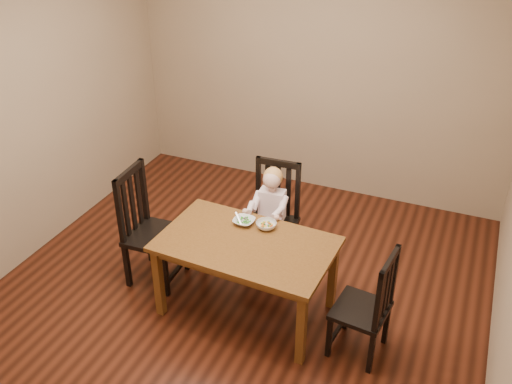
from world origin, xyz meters
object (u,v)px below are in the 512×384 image
at_px(chair_left, 149,229).
at_px(dining_table, 246,251).
at_px(chair_child, 273,217).
at_px(toddler, 271,208).
at_px(chair_right, 367,307).
at_px(bowl_peas, 244,221).
at_px(bowl_veg, 266,225).

bearing_deg(chair_left, dining_table, 82.41).
bearing_deg(chair_child, toddler, 90.00).
relative_size(dining_table, chair_child, 1.41).
bearing_deg(chair_right, chair_left, 91.71).
distance_m(dining_table, chair_child, 0.71).
relative_size(chair_left, bowl_peas, 6.18).
height_order(dining_table, bowl_veg, bowl_veg).
bearing_deg(bowl_peas, dining_table, -62.75).
distance_m(chair_child, bowl_peas, 0.52).
relative_size(chair_child, chair_right, 1.08).
xyz_separation_m(dining_table, chair_left, (-0.93, 0.08, -0.09)).
bearing_deg(chair_left, chair_child, 122.08).
bearing_deg(chair_left, toddler, 119.80).
relative_size(chair_right, toddler, 1.80).
relative_size(chair_right, bowl_veg, 5.57).
relative_size(dining_table, toddler, 2.74).
xyz_separation_m(chair_right, bowl_veg, (-0.91, 0.33, 0.26)).
height_order(dining_table, chair_right, chair_right).
bearing_deg(dining_table, chair_right, -5.09).
bearing_deg(toddler, chair_right, 141.75).
height_order(dining_table, chair_left, chair_left).
bearing_deg(bowl_veg, chair_left, -170.72).
height_order(chair_left, chair_right, chair_left).
height_order(chair_child, toddler, chair_child).
xyz_separation_m(chair_child, bowl_veg, (0.12, -0.45, 0.22)).
relative_size(chair_left, chair_right, 1.15).
xyz_separation_m(bowl_peas, bowl_veg, (0.19, 0.01, 0.00)).
bearing_deg(chair_right, toddler, 61.24).
bearing_deg(bowl_veg, toddler, 105.83).
bearing_deg(chair_left, chair_right, 82.34).
xyz_separation_m(dining_table, chair_child, (-0.05, 0.69, -0.12)).
bearing_deg(chair_child, bowl_veg, 101.69).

